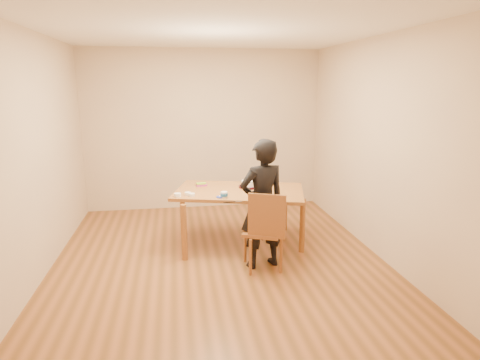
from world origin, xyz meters
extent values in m
cube|color=brown|center=(0.00, 0.00, 0.00)|extent=(4.00, 4.50, 0.00)
cube|color=silver|center=(0.00, 0.00, 2.70)|extent=(4.00, 4.50, 0.00)
cube|color=#CCB28D|center=(0.00, 2.25, 1.35)|extent=(4.00, 0.00, 2.70)
cube|color=#CCB28D|center=(-2.00, 0.00, 1.35)|extent=(0.00, 4.50, 2.70)
cube|color=#CCB28D|center=(2.00, 0.00, 1.35)|extent=(0.00, 4.50, 2.70)
cube|color=brown|center=(0.33, 0.45, 0.73)|extent=(1.87, 1.39, 0.04)
cube|color=brown|center=(0.48, -0.32, 0.45)|extent=(0.54, 0.54, 0.04)
cylinder|color=#C70D3D|center=(0.48, 0.58, 0.76)|extent=(0.27, 0.27, 0.02)
cylinder|color=white|center=(0.48, 0.58, 0.80)|extent=(0.19, 0.19, 0.06)
ellipsoid|color=white|center=(0.48, 0.58, 0.85)|extent=(0.19, 0.19, 0.03)
cylinder|color=white|center=(0.09, 0.13, 0.79)|extent=(0.08, 0.08, 0.07)
cylinder|color=#172997|center=(0.04, 0.15, 0.76)|extent=(0.11, 0.11, 0.01)
ellipsoid|color=white|center=(0.04, 0.15, 0.77)|extent=(0.04, 0.04, 0.02)
cylinder|color=white|center=(-0.31, 0.25, 0.77)|extent=(0.08, 0.08, 0.04)
cylinder|color=white|center=(-0.36, 0.32, 0.77)|extent=(0.08, 0.08, 0.04)
cylinder|color=white|center=(-0.48, 0.27, 0.77)|extent=(0.09, 0.09, 0.04)
cube|color=#EB3770|center=(-0.15, 0.76, 0.76)|extent=(0.15, 0.09, 0.02)
cube|color=#1B921D|center=(-0.16, 0.76, 0.78)|extent=(0.14, 0.09, 0.02)
cube|color=black|center=(0.12, -0.10, 0.75)|extent=(0.15, 0.03, 0.01)
imported|color=black|center=(0.48, -0.28, 0.76)|extent=(0.63, 0.50, 1.53)
camera|label=1|loc=(-0.49, -4.61, 2.11)|focal=30.00mm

